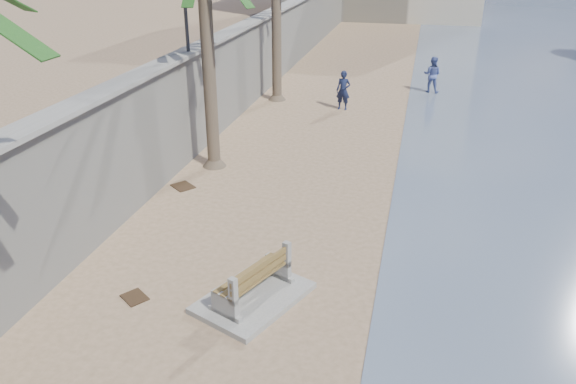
{
  "coord_description": "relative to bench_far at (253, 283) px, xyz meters",
  "views": [
    {
      "loc": [
        2.51,
        -5.55,
        7.15
      ],
      "look_at": [
        -0.5,
        7.0,
        1.2
      ],
      "focal_mm": 35.0,
      "sensor_mm": 36.0,
      "label": 1
    }
  ],
  "objects": [
    {
      "name": "seawall",
      "position": [
        -4.67,
        16.04,
        1.31
      ],
      "size": [
        0.45,
        70.0,
        3.5
      ],
      "primitive_type": "cube",
      "color": "gray",
      "rests_on": "ground_plane"
    },
    {
      "name": "person_b",
      "position": [
        3.53,
        18.79,
        0.53
      ],
      "size": [
        1.04,
        0.87,
        1.93
      ],
      "primitive_type": "imported",
      "rotation": [
        0.0,
        0.0,
        2.97
      ],
      "color": "#475593",
      "rests_on": "ground_plane"
    },
    {
      "name": "bench_far",
      "position": [
        0.0,
        0.0,
        0.0
      ],
      "size": [
        2.45,
        2.85,
        1.0
      ],
      "color": "gray",
      "rests_on": "ground_plane"
    },
    {
      "name": "debris_c",
      "position": [
        -3.85,
        5.2,
        -0.42
      ],
      "size": [
        0.88,
        0.86,
        0.03
      ],
      "primitive_type": "cube",
      "rotation": [
        0.0,
        0.0,
        2.48
      ],
      "color": "#382616",
      "rests_on": "ground_plane"
    },
    {
      "name": "wall_cap",
      "position": [
        -4.67,
        16.04,
        3.11
      ],
      "size": [
        0.8,
        70.0,
        0.12
      ],
      "primitive_type": "cube",
      "color": "gray",
      "rests_on": "seawall"
    },
    {
      "name": "debris_d",
      "position": [
        -2.52,
        -0.52,
        -0.42
      ],
      "size": [
        0.7,
        0.68,
        0.03
      ],
      "primitive_type": "cube",
      "rotation": [
        0.0,
        0.0,
        5.66
      ],
      "color": "#382616",
      "rests_on": "ground_plane"
    },
    {
      "name": "person_a",
      "position": [
        -0.27,
        14.77,
        0.55
      ],
      "size": [
        0.77,
        0.57,
        1.98
      ],
      "primitive_type": "imported",
      "rotation": [
        0.0,
        0.0,
        -0.12
      ],
      "color": "#131A36",
      "rests_on": "ground_plane"
    }
  ]
}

